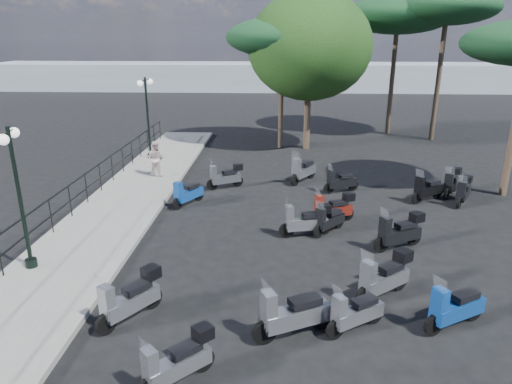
{
  "coord_description": "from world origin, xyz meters",
  "views": [
    {
      "loc": [
        -0.81,
        -10.69,
        5.97
      ],
      "look_at": [
        -1.48,
        3.27,
        1.2
      ],
      "focal_mm": 32.0,
      "sensor_mm": 36.0,
      "label": 1
    }
  ],
  "objects_px": {
    "scooter_28": "(452,183)",
    "pine_0": "(398,15)",
    "scooter_16": "(340,182)",
    "scooter_2": "(130,299)",
    "pedestrian_far": "(156,159)",
    "pine_2": "(282,38)",
    "scooter_7": "(292,315)",
    "scooter_8": "(306,221)",
    "scooter_6": "(177,362)",
    "scooter_13": "(355,313)",
    "broadleaf_tree": "(310,47)",
    "lamp_post_1": "(18,190)",
    "scooter_22": "(463,192)",
    "scooter_15": "(329,221)",
    "lamp_post_2": "(147,113)",
    "scooter_4": "(225,177)",
    "scooter_19": "(455,308)",
    "scooter_10": "(303,171)",
    "scooter_3": "(187,194)",
    "scooter_14": "(384,278)",
    "scooter_21": "(427,190)",
    "pine_1": "(447,7)",
    "scooter_20": "(399,232)",
    "scooter_9": "(333,209)"
  },
  "relations": [
    {
      "from": "scooter_28",
      "to": "pine_0",
      "type": "distance_m",
      "value": 14.03
    },
    {
      "from": "scooter_16",
      "to": "scooter_2",
      "type": "bearing_deg",
      "value": 124.39
    },
    {
      "from": "pedestrian_far",
      "to": "pine_2",
      "type": "height_order",
      "value": "pine_2"
    },
    {
      "from": "scooter_7",
      "to": "scooter_8",
      "type": "relative_size",
      "value": 1.05
    },
    {
      "from": "pedestrian_far",
      "to": "scooter_6",
      "type": "height_order",
      "value": "pedestrian_far"
    },
    {
      "from": "scooter_13",
      "to": "broadleaf_tree",
      "type": "height_order",
      "value": "broadleaf_tree"
    },
    {
      "from": "lamp_post_1",
      "to": "scooter_22",
      "type": "height_order",
      "value": "lamp_post_1"
    },
    {
      "from": "scooter_13",
      "to": "scooter_15",
      "type": "height_order",
      "value": "scooter_13"
    },
    {
      "from": "lamp_post_2",
      "to": "scooter_4",
      "type": "xyz_separation_m",
      "value": [
        4.28,
        -4.23,
        -1.94
      ]
    },
    {
      "from": "scooter_4",
      "to": "scooter_16",
      "type": "relative_size",
      "value": 1.0
    },
    {
      "from": "pedestrian_far",
      "to": "scooter_15",
      "type": "relative_size",
      "value": 1.28
    },
    {
      "from": "scooter_4",
      "to": "scooter_19",
      "type": "height_order",
      "value": "scooter_19"
    },
    {
      "from": "scooter_7",
      "to": "scooter_13",
      "type": "height_order",
      "value": "scooter_7"
    },
    {
      "from": "lamp_post_2",
      "to": "scooter_10",
      "type": "bearing_deg",
      "value": -8.1
    },
    {
      "from": "scooter_6",
      "to": "scooter_28",
      "type": "distance_m",
      "value": 13.85
    },
    {
      "from": "scooter_3",
      "to": "scooter_14",
      "type": "height_order",
      "value": "scooter_14"
    },
    {
      "from": "scooter_28",
      "to": "scooter_14",
      "type": "bearing_deg",
      "value": 94.43
    },
    {
      "from": "scooter_22",
      "to": "pine_2",
      "type": "xyz_separation_m",
      "value": [
        -6.83,
        8.93,
        5.45
      ]
    },
    {
      "from": "scooter_28",
      "to": "scooter_21",
      "type": "bearing_deg",
      "value": 66.31
    },
    {
      "from": "scooter_19",
      "to": "pine_1",
      "type": "bearing_deg",
      "value": -45.35
    },
    {
      "from": "scooter_8",
      "to": "scooter_13",
      "type": "bearing_deg",
      "value": 174.31
    },
    {
      "from": "scooter_7",
      "to": "scooter_15",
      "type": "relative_size",
      "value": 1.44
    },
    {
      "from": "scooter_3",
      "to": "scooter_13",
      "type": "relative_size",
      "value": 1.05
    },
    {
      "from": "scooter_13",
      "to": "pine_1",
      "type": "bearing_deg",
      "value": -54.46
    },
    {
      "from": "scooter_2",
      "to": "scooter_20",
      "type": "relative_size",
      "value": 0.95
    },
    {
      "from": "scooter_2",
      "to": "pine_2",
      "type": "height_order",
      "value": "pine_2"
    },
    {
      "from": "scooter_10",
      "to": "scooter_22",
      "type": "distance_m",
      "value": 6.36
    },
    {
      "from": "scooter_22",
      "to": "scooter_28",
      "type": "xyz_separation_m",
      "value": [
        -0.09,
        0.97,
        0.02
      ]
    },
    {
      "from": "pedestrian_far",
      "to": "scooter_20",
      "type": "height_order",
      "value": "pedestrian_far"
    },
    {
      "from": "scooter_3",
      "to": "pine_2",
      "type": "bearing_deg",
      "value": -77.99
    },
    {
      "from": "scooter_16",
      "to": "scooter_28",
      "type": "distance_m",
      "value": 4.34
    },
    {
      "from": "lamp_post_2",
      "to": "scooter_3",
      "type": "relative_size",
      "value": 2.78
    },
    {
      "from": "scooter_21",
      "to": "pedestrian_far",
      "type": "bearing_deg",
      "value": 42.49
    },
    {
      "from": "lamp_post_1",
      "to": "scooter_15",
      "type": "height_order",
      "value": "lamp_post_1"
    },
    {
      "from": "lamp_post_2",
      "to": "scooter_2",
      "type": "height_order",
      "value": "lamp_post_2"
    },
    {
      "from": "scooter_9",
      "to": "pine_1",
      "type": "relative_size",
      "value": 0.18
    },
    {
      "from": "scooter_8",
      "to": "scooter_22",
      "type": "relative_size",
      "value": 1.18
    },
    {
      "from": "pedestrian_far",
      "to": "scooter_20",
      "type": "xyz_separation_m",
      "value": [
        8.94,
        -6.57,
        -0.41
      ]
    },
    {
      "from": "scooter_4",
      "to": "scooter_28",
      "type": "distance_m",
      "value": 9.04
    },
    {
      "from": "scooter_6",
      "to": "scooter_8",
      "type": "height_order",
      "value": "scooter_8"
    },
    {
      "from": "lamp_post_2",
      "to": "scooter_16",
      "type": "xyz_separation_m",
      "value": [
        8.97,
        -4.54,
        -1.99
      ]
    },
    {
      "from": "pedestrian_far",
      "to": "scooter_15",
      "type": "distance_m",
      "value": 8.93
    },
    {
      "from": "lamp_post_1",
      "to": "scooter_3",
      "type": "xyz_separation_m",
      "value": [
        3.2,
        5.24,
        -1.86
      ]
    },
    {
      "from": "scooter_10",
      "to": "scooter_28",
      "type": "distance_m",
      "value": 5.97
    },
    {
      "from": "scooter_15",
      "to": "scooter_10",
      "type": "bearing_deg",
      "value": -41.6
    },
    {
      "from": "scooter_28",
      "to": "pine_2",
      "type": "bearing_deg",
      "value": -16.12
    },
    {
      "from": "scooter_19",
      "to": "scooter_15",
      "type": "bearing_deg",
      "value": -5.66
    },
    {
      "from": "scooter_2",
      "to": "scooter_19",
      "type": "distance_m",
      "value": 7.01
    },
    {
      "from": "scooter_10",
      "to": "broadleaf_tree",
      "type": "height_order",
      "value": "broadleaf_tree"
    },
    {
      "from": "lamp_post_1",
      "to": "scooter_21",
      "type": "xyz_separation_m",
      "value": [
        12.23,
        6.12,
        -1.84
      ]
    }
  ]
}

